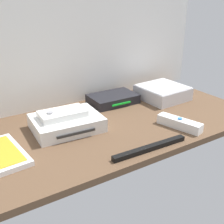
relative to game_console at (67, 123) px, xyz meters
The scene contains 8 objects.
ground_plane 15.40cm from the game_console, 14.97° to the right, with size 100.00×48.00×2.00cm, color brown.
back_wall 39.10cm from the game_console, 54.90° to the left, with size 110.00×1.20×64.00cm, color white.
game_console is the anchor object (origin of this frame).
mini_computer 44.61cm from the game_console, ahead, with size 17.80×17.80×5.30cm.
network_router 27.31cm from the game_console, 24.92° to the left, with size 18.26×12.68×3.40cm.
remote_wand 36.02cm from the game_console, 30.86° to the right, with size 7.57×15.22×3.40cm.
remote_classic_pad 3.39cm from the game_console, 156.57° to the left, with size 14.82×8.78×2.40cm.
sensor_bar 28.21cm from the game_console, 60.27° to the right, with size 24.00×1.80×1.40cm, color black.
Camera 1 is at (-47.85, -75.01, 41.91)cm, focal length 47.33 mm.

